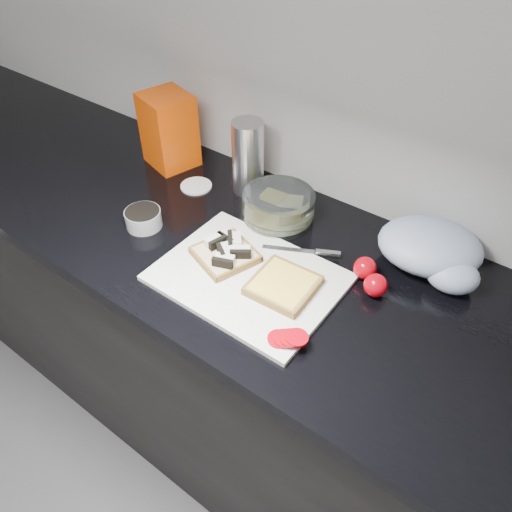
{
  "coord_description": "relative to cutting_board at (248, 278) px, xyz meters",
  "views": [
    {
      "loc": [
        0.57,
        0.47,
        1.7
      ],
      "look_at": [
        0.08,
        1.14,
        0.95
      ],
      "focal_mm": 35.0,
      "sensor_mm": 36.0,
      "label": 1
    }
  ],
  "objects": [
    {
      "name": "base_cabinet",
      "position": [
        -0.08,
        0.09,
        -0.48
      ],
      "size": [
        3.5,
        0.6,
        0.86
      ],
      "primitive_type": "cube",
      "color": "black",
      "rests_on": "ground"
    },
    {
      "name": "countertop",
      "position": [
        -0.08,
        0.09,
        -0.03
      ],
      "size": [
        3.5,
        0.64,
        0.04
      ],
      "primitive_type": "cube",
      "color": "black",
      "rests_on": "base_cabinet"
    },
    {
      "name": "cutting_board",
      "position": [
        0.0,
        0.0,
        0.0
      ],
      "size": [
        0.4,
        0.3,
        0.01
      ],
      "primitive_type": "cube",
      "color": "silver",
      "rests_on": "countertop"
    },
    {
      "name": "bread_left",
      "position": [
        -0.08,
        0.02,
        0.02
      ],
      "size": [
        0.17,
        0.17,
        0.04
      ],
      "rotation": [
        0.0,
        0.0,
        -0.33
      ],
      "color": "beige",
      "rests_on": "cutting_board"
    },
    {
      "name": "bread_right",
      "position": [
        0.09,
        0.01,
        0.02
      ],
      "size": [
        0.14,
        0.14,
        0.02
      ],
      "rotation": [
        0.0,
        0.0,
        0.05
      ],
      "color": "beige",
      "rests_on": "cutting_board"
    },
    {
      "name": "tomato_slices",
      "position": [
        0.17,
        -0.1,
        0.01
      ],
      "size": [
        0.09,
        0.07,
        0.02
      ],
      "rotation": [
        0.0,
        0.0,
        0.02
      ],
      "color": "#AB030F",
      "rests_on": "cutting_board"
    },
    {
      "name": "knife",
      "position": [
        0.07,
        0.15,
        0.01
      ],
      "size": [
        0.17,
        0.1,
        0.01
      ],
      "rotation": [
        0.0,
        0.0,
        0.47
      ],
      "color": "#B4B5B9",
      "rests_on": "cutting_board"
    },
    {
      "name": "seed_tub",
      "position": [
        -0.33,
        -0.0,
        0.02
      ],
      "size": [
        0.09,
        0.09,
        0.05
      ],
      "color": "gray",
      "rests_on": "countertop"
    },
    {
      "name": "tub_lid",
      "position": [
        -0.34,
        0.21,
        -0.0
      ],
      "size": [
        0.1,
        0.1,
        0.01
      ],
      "primitive_type": "cylinder",
      "rotation": [
        0.0,
        0.0,
        0.18
      ],
      "color": "silver",
      "rests_on": "countertop"
    },
    {
      "name": "glass_bowl",
      "position": [
        -0.07,
        0.22,
        0.03
      ],
      "size": [
        0.18,
        0.18,
        0.08
      ],
      "rotation": [
        0.0,
        0.0,
        0.09
      ],
      "color": "silver",
      "rests_on": "countertop"
    },
    {
      "name": "bread_bag",
      "position": [
        -0.49,
        0.27,
        0.1
      ],
      "size": [
        0.16,
        0.16,
        0.21
      ],
      "primitive_type": "cube",
      "rotation": [
        0.0,
        0.0,
        -0.28
      ],
      "color": "#D14403",
      "rests_on": "countertop"
    },
    {
      "name": "steel_canister",
      "position": [
        -0.22,
        0.29,
        0.1
      ],
      "size": [
        0.09,
        0.09,
        0.2
      ],
      "primitive_type": "cylinder",
      "color": "silver",
      "rests_on": "countertop"
    },
    {
      "name": "grocery_bag",
      "position": [
        0.31,
        0.28,
        0.04
      ],
      "size": [
        0.28,
        0.25,
        0.1
      ],
      "rotation": [
        0.0,
        0.0,
        0.32
      ],
      "color": "#ABB5D2",
      "rests_on": "countertop"
    },
    {
      "name": "whole_tomatoes",
      "position": [
        0.23,
        0.15,
        0.02
      ],
      "size": [
        0.1,
        0.09,
        0.05
      ],
      "rotation": [
        0.0,
        0.0,
        -0.36
      ],
      "color": "#AB030F",
      "rests_on": "countertop"
    }
  ]
}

